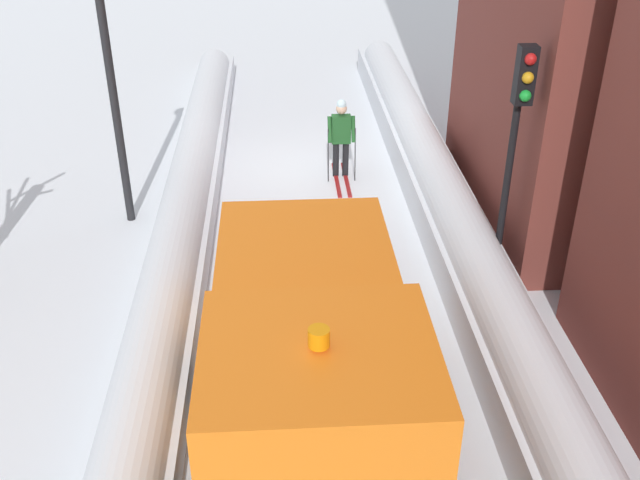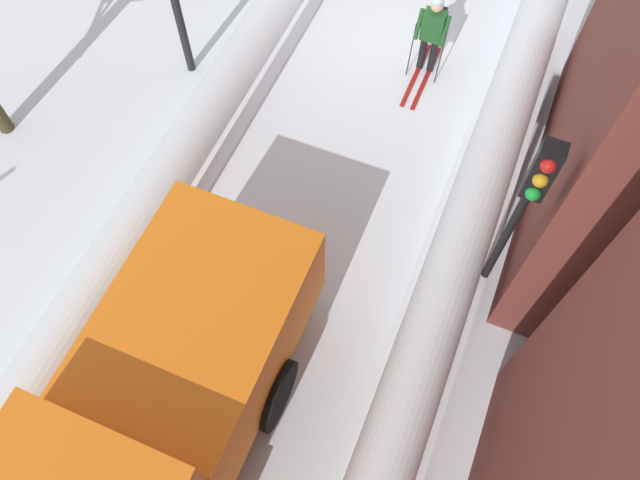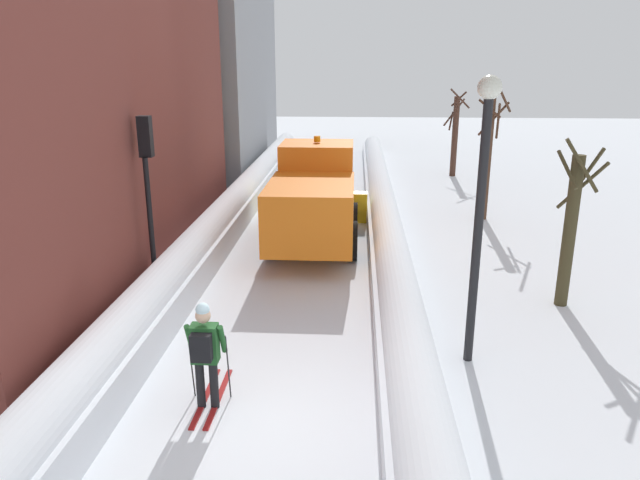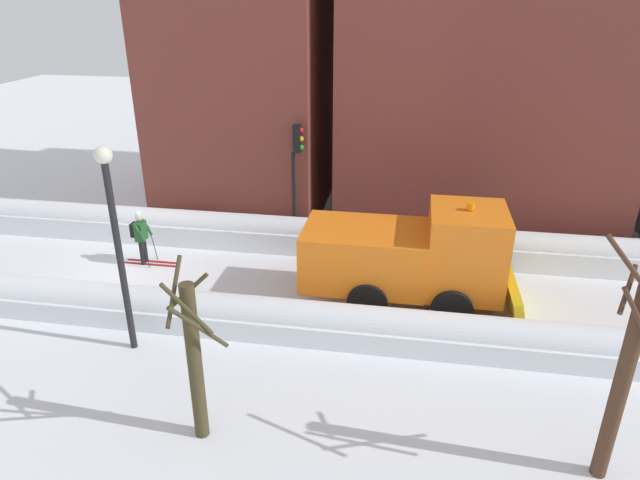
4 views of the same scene
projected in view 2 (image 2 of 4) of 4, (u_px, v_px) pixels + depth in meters
name	position (u px, v px, depth m)	size (l,w,h in m)	color
plow_truck	(153.00, 422.00, 7.96)	(3.20, 5.98, 3.12)	orange
skier	(432.00, 31.00, 11.97)	(0.62, 1.80, 1.81)	black
traffic_light_pole	(524.00, 205.00, 7.80)	(0.28, 0.42, 4.18)	black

